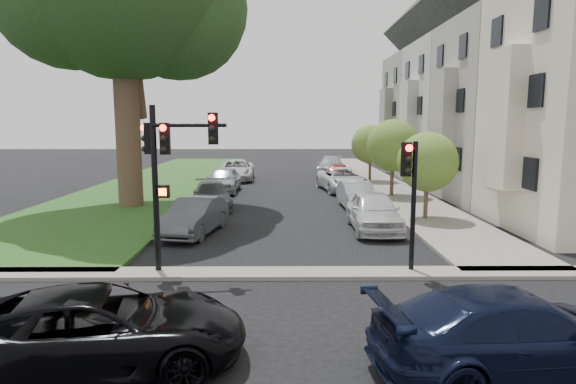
{
  "coord_description": "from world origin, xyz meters",
  "views": [
    {
      "loc": [
        -0.14,
        -11.37,
        4.36
      ],
      "look_at": [
        0.0,
        5.0,
        2.0
      ],
      "focal_mm": 30.0,
      "sensor_mm": 36.0,
      "label": 1
    }
  ],
  "objects_px": {
    "car_parked_1": "(357,195)",
    "car_parked_8": "(236,170)",
    "car_cross_near": "(98,329)",
    "small_tree_b": "(393,146)",
    "small_tree_a": "(427,162)",
    "car_parked_7": "(223,180)",
    "traffic_signal_main": "(168,159)",
    "car_cross_far": "(516,333)",
    "car_parked_3": "(337,173)",
    "car_parked_5": "(195,216)",
    "small_tree_c": "(371,144)",
    "car_parked_0": "(374,211)",
    "car_parked_4": "(330,165)",
    "car_parked_2": "(343,179)",
    "traffic_signal_secondary": "(410,182)",
    "car_parked_6": "(212,195)"
  },
  "relations": [
    {
      "from": "car_cross_near",
      "to": "car_parked_3",
      "type": "height_order",
      "value": "car_cross_near"
    },
    {
      "from": "small_tree_c",
      "to": "car_cross_far",
      "type": "xyz_separation_m",
      "value": [
        -2.31,
        -27.31,
        -2.07
      ]
    },
    {
      "from": "car_parked_0",
      "to": "car_parked_1",
      "type": "distance_m",
      "value": 5.0
    },
    {
      "from": "car_cross_far",
      "to": "car_parked_1",
      "type": "bearing_deg",
      "value": -7.22
    },
    {
      "from": "traffic_signal_secondary",
      "to": "car_parked_8",
      "type": "height_order",
      "value": "traffic_signal_secondary"
    },
    {
      "from": "car_cross_far",
      "to": "car_parked_4",
      "type": "relative_size",
      "value": 1.03
    },
    {
      "from": "small_tree_b",
      "to": "car_parked_2",
      "type": "bearing_deg",
      "value": 134.15
    },
    {
      "from": "car_parked_3",
      "to": "car_parked_8",
      "type": "distance_m",
      "value": 7.7
    },
    {
      "from": "small_tree_c",
      "to": "car_parked_7",
      "type": "distance_m",
      "value": 11.54
    },
    {
      "from": "car_cross_far",
      "to": "traffic_signal_secondary",
      "type": "bearing_deg",
      "value": -3.82
    },
    {
      "from": "car_parked_0",
      "to": "car_parked_4",
      "type": "xyz_separation_m",
      "value": [
        0.36,
        22.04,
        -0.07
      ]
    },
    {
      "from": "car_parked_1",
      "to": "car_parked_6",
      "type": "relative_size",
      "value": 0.91
    },
    {
      "from": "traffic_signal_main",
      "to": "car_parked_2",
      "type": "height_order",
      "value": "traffic_signal_main"
    },
    {
      "from": "small_tree_a",
      "to": "car_cross_far",
      "type": "distance_m",
      "value": 13.57
    },
    {
      "from": "car_cross_near",
      "to": "car_cross_far",
      "type": "xyz_separation_m",
      "value": [
        7.34,
        -0.24,
        0.02
      ]
    },
    {
      "from": "car_cross_far",
      "to": "car_parked_3",
      "type": "distance_m",
      "value": 27.69
    },
    {
      "from": "car_cross_near",
      "to": "small_tree_b",
      "type": "bearing_deg",
      "value": -37.25
    },
    {
      "from": "small_tree_c",
      "to": "car_parked_3",
      "type": "distance_m",
      "value": 3.21
    },
    {
      "from": "car_cross_near",
      "to": "car_parked_8",
      "type": "relative_size",
      "value": 0.93
    },
    {
      "from": "car_parked_5",
      "to": "car_parked_7",
      "type": "height_order",
      "value": "car_parked_7"
    },
    {
      "from": "car_cross_far",
      "to": "small_tree_a",
      "type": "bearing_deg",
      "value": -18.2
    },
    {
      "from": "small_tree_b",
      "to": "car_parked_6",
      "type": "height_order",
      "value": "small_tree_b"
    },
    {
      "from": "car_parked_1",
      "to": "car_parked_7",
      "type": "relative_size",
      "value": 0.89
    },
    {
      "from": "car_parked_7",
      "to": "small_tree_b",
      "type": "bearing_deg",
      "value": -10.8
    },
    {
      "from": "car_parked_2",
      "to": "car_parked_3",
      "type": "distance_m",
      "value": 4.99
    },
    {
      "from": "car_parked_5",
      "to": "car_parked_8",
      "type": "xyz_separation_m",
      "value": [
        -0.13,
        18.14,
        0.06
      ]
    },
    {
      "from": "traffic_signal_main",
      "to": "car_parked_5",
      "type": "xyz_separation_m",
      "value": [
        -0.23,
        4.98,
        -2.63
      ]
    },
    {
      "from": "traffic_signal_secondary",
      "to": "car_parked_5",
      "type": "distance_m",
      "value": 8.91
    },
    {
      "from": "car_cross_near",
      "to": "car_parked_2",
      "type": "xyz_separation_m",
      "value": [
        7.07,
        22.47,
        0.03
      ]
    },
    {
      "from": "traffic_signal_main",
      "to": "car_cross_far",
      "type": "height_order",
      "value": "traffic_signal_main"
    },
    {
      "from": "car_parked_0",
      "to": "car_parked_3",
      "type": "xyz_separation_m",
      "value": [
        0.31,
        16.37,
        -0.11
      ]
    },
    {
      "from": "car_parked_1",
      "to": "car_parked_3",
      "type": "xyz_separation_m",
      "value": [
        0.25,
        11.37,
        -0.0
      ]
    },
    {
      "from": "small_tree_a",
      "to": "car_parked_5",
      "type": "relative_size",
      "value": 0.92
    },
    {
      "from": "car_parked_1",
      "to": "car_parked_8",
      "type": "height_order",
      "value": "car_parked_8"
    },
    {
      "from": "car_parked_6",
      "to": "car_parked_0",
      "type": "bearing_deg",
      "value": -47.1
    },
    {
      "from": "car_cross_near",
      "to": "car_parked_5",
      "type": "xyz_separation_m",
      "value": [
        -0.21,
        10.45,
        -0.01
      ]
    },
    {
      "from": "car_parked_2",
      "to": "car_parked_3",
      "type": "xyz_separation_m",
      "value": [
        0.2,
        4.98,
        -0.07
      ]
    },
    {
      "from": "car_cross_far",
      "to": "car_parked_1",
      "type": "relative_size",
      "value": 1.22
    },
    {
      "from": "car_parked_0",
      "to": "car_parked_6",
      "type": "xyz_separation_m",
      "value": [
        -7.37,
        5.31,
        -0.13
      ]
    },
    {
      "from": "car_parked_1",
      "to": "car_parked_8",
      "type": "bearing_deg",
      "value": 117.68
    },
    {
      "from": "small_tree_c",
      "to": "car_cross_near",
      "type": "xyz_separation_m",
      "value": [
        -9.64,
        -27.07,
        -2.09
      ]
    },
    {
      "from": "car_parked_0",
      "to": "car_parked_7",
      "type": "distance_m",
      "value": 13.25
    },
    {
      "from": "traffic_signal_main",
      "to": "car_parked_5",
      "type": "bearing_deg",
      "value": 92.68
    },
    {
      "from": "car_cross_far",
      "to": "car_parked_1",
      "type": "distance_m",
      "value": 16.33
    },
    {
      "from": "car_parked_2",
      "to": "car_parked_4",
      "type": "xyz_separation_m",
      "value": [
        0.25,
        10.65,
        -0.03
      ]
    },
    {
      "from": "car_cross_far",
      "to": "car_parked_3",
      "type": "relative_size",
      "value": 1.27
    },
    {
      "from": "car_parked_3",
      "to": "traffic_signal_main",
      "type": "bearing_deg",
      "value": -96.75
    },
    {
      "from": "small_tree_a",
      "to": "car_parked_7",
      "type": "height_order",
      "value": "small_tree_a"
    },
    {
      "from": "car_parked_0",
      "to": "car_parked_3",
      "type": "distance_m",
      "value": 16.38
    },
    {
      "from": "car_parked_5",
      "to": "car_parked_6",
      "type": "relative_size",
      "value": 0.94
    }
  ]
}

